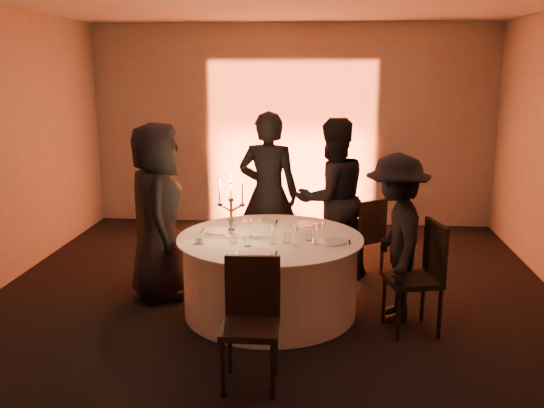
# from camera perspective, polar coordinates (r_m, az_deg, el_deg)

# --- Properties ---
(floor) EXTENTS (7.00, 7.00, 0.00)m
(floor) POSITION_cam_1_polar(r_m,az_deg,el_deg) (6.11, -0.17, -10.07)
(floor) COLOR black
(floor) RESTS_ON ground
(wall_back) EXTENTS (7.00, 0.00, 7.00)m
(wall_back) POSITION_cam_1_polar(r_m,az_deg,el_deg) (9.16, 1.85, 7.38)
(wall_back) COLOR #A29D96
(wall_back) RESTS_ON floor
(wall_front) EXTENTS (7.00, 0.00, 7.00)m
(wall_front) POSITION_cam_1_polar(r_m,az_deg,el_deg) (2.34, -8.21, -9.57)
(wall_front) COLOR #A29D96
(wall_front) RESTS_ON floor
(uplighter_fixture) EXTENTS (0.25, 0.12, 0.10)m
(uplighter_fixture) POSITION_cam_1_polar(r_m,az_deg,el_deg) (9.12, 1.68, -1.91)
(uplighter_fixture) COLOR black
(uplighter_fixture) RESTS_ON floor
(banquet_table) EXTENTS (1.80, 1.80, 0.77)m
(banquet_table) POSITION_cam_1_polar(r_m,az_deg,el_deg) (5.97, -0.17, -6.67)
(banquet_table) COLOR black
(banquet_table) RESTS_ON floor
(chair_left) EXTENTS (0.64, 0.64, 1.07)m
(chair_left) POSITION_cam_1_polar(r_m,az_deg,el_deg) (6.82, -11.05, -2.41)
(chair_left) COLOR black
(chair_left) RESTS_ON floor
(chair_back_left) EXTENTS (0.42, 0.42, 0.88)m
(chair_back_left) POSITION_cam_1_polar(r_m,az_deg,el_deg) (7.49, -0.19, -1.70)
(chair_back_left) COLOR black
(chair_back_left) RESTS_ON floor
(chair_back_right) EXTENTS (0.56, 0.56, 0.91)m
(chair_back_right) POSITION_cam_1_polar(r_m,az_deg,el_deg) (7.02, 8.83, -2.71)
(chair_back_right) COLOR black
(chair_back_right) RESTS_ON floor
(chair_right) EXTENTS (0.54, 0.54, 1.02)m
(chair_right) POSITION_cam_1_polar(r_m,az_deg,el_deg) (5.67, 13.92, -6.09)
(chair_right) COLOR black
(chair_right) RESTS_ON floor
(chair_front) EXTENTS (0.43, 0.43, 0.97)m
(chair_front) POSITION_cam_1_polar(r_m,az_deg,el_deg) (4.66, -1.97, -10.29)
(chair_front) COLOR black
(chair_front) RESTS_ON floor
(guest_left) EXTENTS (0.80, 1.02, 1.83)m
(guest_left) POSITION_cam_1_polar(r_m,az_deg,el_deg) (6.34, -10.74, -0.71)
(guest_left) COLOR black
(guest_left) RESTS_ON floor
(guest_back_left) EXTENTS (0.74, 0.53, 1.89)m
(guest_back_left) POSITION_cam_1_polar(r_m,az_deg,el_deg) (6.94, -0.33, 0.96)
(guest_back_left) COLOR black
(guest_back_left) RESTS_ON floor
(guest_back_right) EXTENTS (1.11, 1.03, 1.83)m
(guest_back_right) POSITION_cam_1_polar(r_m,az_deg,el_deg) (6.88, 5.66, 0.50)
(guest_back_right) COLOR black
(guest_back_right) RESTS_ON floor
(guest_right) EXTENTS (0.63, 1.05, 1.60)m
(guest_right) POSITION_cam_1_polar(r_m,az_deg,el_deg) (5.82, 11.57, -3.16)
(guest_right) COLOR black
(guest_right) RESTS_ON floor
(plate_left) EXTENTS (0.36, 0.27, 0.01)m
(plate_left) POSITION_cam_1_polar(r_m,az_deg,el_deg) (6.04, -5.00, -2.58)
(plate_left) COLOR white
(plate_left) RESTS_ON banquet_table
(plate_back_left) EXTENTS (0.36, 0.30, 0.08)m
(plate_back_left) POSITION_cam_1_polar(r_m,az_deg,el_deg) (6.39, -1.10, -1.57)
(plate_back_left) COLOR white
(plate_back_left) RESTS_ON banquet_table
(plate_back_right) EXTENTS (0.35, 0.27, 0.01)m
(plate_back_right) POSITION_cam_1_polar(r_m,az_deg,el_deg) (6.29, 3.24, -1.91)
(plate_back_right) COLOR white
(plate_back_right) RESTS_ON banquet_table
(plate_right) EXTENTS (0.36, 0.28, 0.01)m
(plate_right) POSITION_cam_1_polar(r_m,az_deg,el_deg) (5.69, 5.59, -3.56)
(plate_right) COLOR white
(plate_right) RESTS_ON banquet_table
(plate_front) EXTENTS (0.36, 0.28, 0.01)m
(plate_front) POSITION_cam_1_polar(r_m,az_deg,el_deg) (5.33, -1.48, -4.67)
(plate_front) COLOR white
(plate_front) RESTS_ON banquet_table
(coffee_cup) EXTENTS (0.11, 0.11, 0.07)m
(coffee_cup) POSITION_cam_1_polar(r_m,az_deg,el_deg) (5.66, -6.79, -3.44)
(coffee_cup) COLOR white
(coffee_cup) RESTS_ON banquet_table
(candelabra) EXTENTS (0.26, 0.13, 0.63)m
(candelabra) POSITION_cam_1_polar(r_m,az_deg,el_deg) (5.79, -3.86, -1.08)
(candelabra) COLOR silver
(candelabra) RESTS_ON banquet_table
(wine_glass_a) EXTENTS (0.07, 0.07, 0.19)m
(wine_glass_a) POSITION_cam_1_polar(r_m,az_deg,el_deg) (5.79, -3.91, -1.91)
(wine_glass_a) COLOR silver
(wine_glass_a) RESTS_ON banquet_table
(wine_glass_b) EXTENTS (0.07, 0.07, 0.19)m
(wine_glass_b) POSITION_cam_1_polar(r_m,az_deg,el_deg) (5.58, 4.16, -2.48)
(wine_glass_b) COLOR silver
(wine_glass_b) RESTS_ON banquet_table
(wine_glass_c) EXTENTS (0.07, 0.07, 0.19)m
(wine_glass_c) POSITION_cam_1_polar(r_m,az_deg,el_deg) (5.59, 0.11, -2.43)
(wine_glass_c) COLOR silver
(wine_glass_c) RESTS_ON banquet_table
(wine_glass_d) EXTENTS (0.07, 0.07, 0.19)m
(wine_glass_d) POSITION_cam_1_polar(r_m,az_deg,el_deg) (6.25, -3.57, -0.78)
(wine_glass_d) COLOR silver
(wine_glass_d) RESTS_ON banquet_table
(wine_glass_e) EXTENTS (0.07, 0.07, 0.19)m
(wine_glass_e) POSITION_cam_1_polar(r_m,az_deg,el_deg) (5.81, -2.07, -1.82)
(wine_glass_e) COLOR silver
(wine_glass_e) RESTS_ON banquet_table
(wine_glass_f) EXTENTS (0.07, 0.07, 0.19)m
(wine_glass_f) POSITION_cam_1_polar(r_m,az_deg,el_deg) (5.54, 2.22, -2.55)
(wine_glass_f) COLOR silver
(wine_glass_f) RESTS_ON banquet_table
(tumbler_a) EXTENTS (0.07, 0.07, 0.09)m
(tumbler_a) POSITION_cam_1_polar(r_m,az_deg,el_deg) (5.64, 1.45, -3.25)
(tumbler_a) COLOR silver
(tumbler_a) RESTS_ON banquet_table
(tumbler_b) EXTENTS (0.07, 0.07, 0.09)m
(tumbler_b) POSITION_cam_1_polar(r_m,az_deg,el_deg) (5.65, -3.67, -3.26)
(tumbler_b) COLOR silver
(tumbler_b) RESTS_ON banquet_table
(tumbler_c) EXTENTS (0.07, 0.07, 0.09)m
(tumbler_c) POSITION_cam_1_polar(r_m,az_deg,el_deg) (5.55, -2.32, -3.53)
(tumbler_c) COLOR silver
(tumbler_c) RESTS_ON banquet_table
(tumbler_d) EXTENTS (0.07, 0.07, 0.09)m
(tumbler_d) POSITION_cam_1_polar(r_m,az_deg,el_deg) (5.74, 3.48, -2.99)
(tumbler_d) COLOR silver
(tumbler_d) RESTS_ON banquet_table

